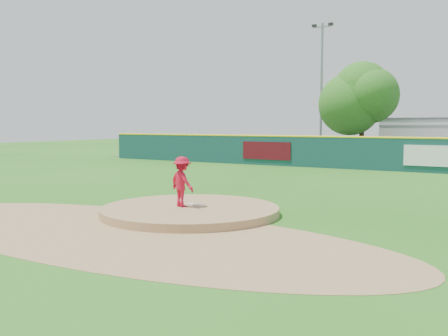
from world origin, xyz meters
The scene contains 12 objects.
ground centered at (0.00, 0.00, 0.00)m, with size 120.00×120.00×0.00m, color #286B19.
pitchers_mound centered at (0.00, 0.00, 0.00)m, with size 5.50×5.50×0.50m, color #9E774C.
pitching_rubber centered at (0.00, 0.30, 0.27)m, with size 0.60×0.15×0.04m, color white.
infield_dirt_arc centered at (0.00, -3.00, 0.01)m, with size 15.40×15.40×0.01m, color #9E774C.
parking_lot centered at (0.00, 27.00, 0.01)m, with size 44.00×16.00×0.02m, color #38383A.
pitcher centered at (-0.21, -0.12, 1.03)m, with size 1.00×0.58×1.55m, color #B70F29.
van centered at (-1.52, 24.28, 0.76)m, with size 2.46×5.33×1.48m, color silver.
fence_banners centered at (-1.04, 17.92, 1.00)m, with size 14.40×0.04×1.20m.
playground_slide centered at (-15.31, 22.89, 0.74)m, with size 0.93×2.63×1.45m.
outfield_fence centered at (0.00, 18.00, 1.09)m, with size 40.00×0.14×2.07m.
deciduous_tree centered at (-2.00, 25.00, 4.55)m, with size 5.60×5.60×7.36m.
light_pole_left centered at (-6.00, 27.00, 6.05)m, with size 1.75×0.25×11.00m.
Camera 1 is at (8.88, -12.41, 2.78)m, focal length 40.00 mm.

